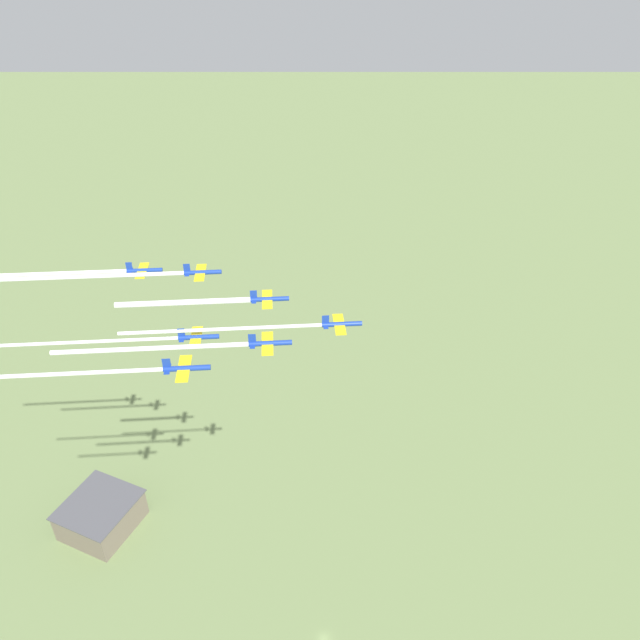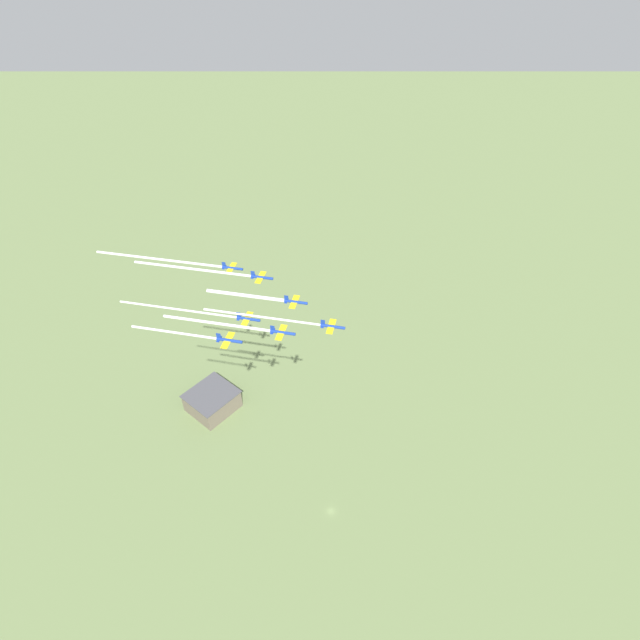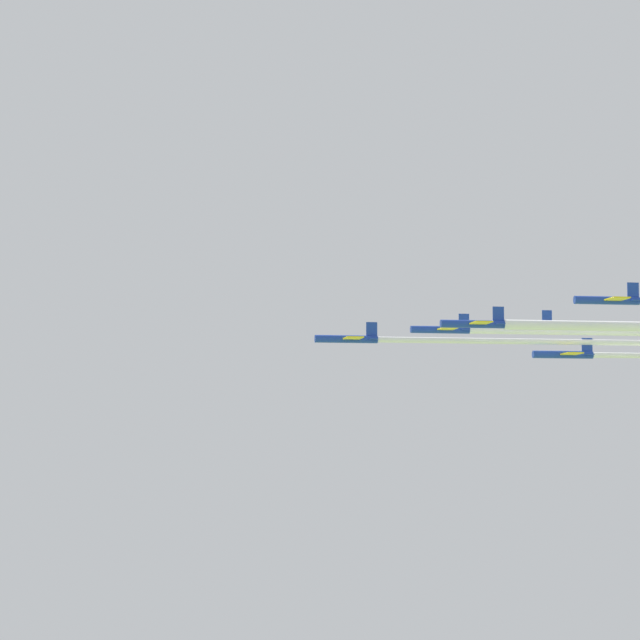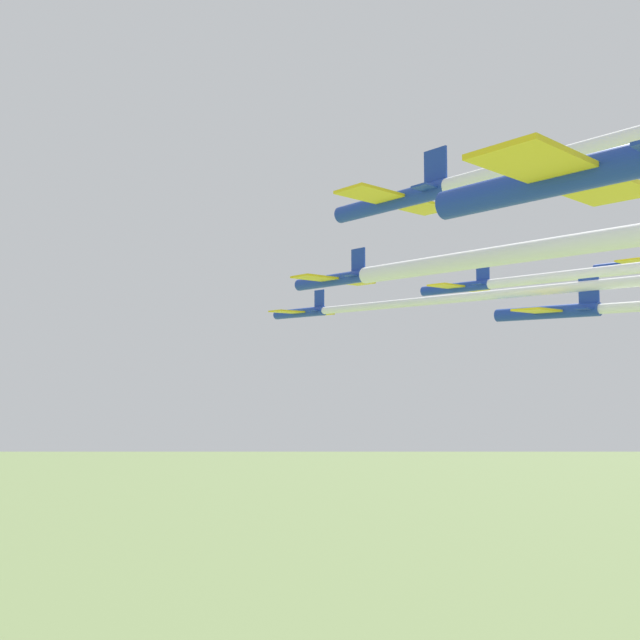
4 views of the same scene
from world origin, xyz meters
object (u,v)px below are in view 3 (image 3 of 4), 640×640
(jet_2, at_px, (442,330))
(jet_5, at_px, (527,325))
(jet_3, at_px, (609,300))
(jet_4, at_px, (565,354))
(jet_1, at_px, (475,324))
(jet_0, at_px, (349,339))

(jet_2, relative_size, jet_5, 1.00)
(jet_2, xyz_separation_m, jet_3, (25.52, -15.98, 1.63))
(jet_4, height_order, jet_5, jet_5)
(jet_4, bearing_deg, jet_3, -180.00)
(jet_2, height_order, jet_3, jet_3)
(jet_5, bearing_deg, jet_1, 150.46)
(jet_1, height_order, jet_3, jet_3)
(jet_2, bearing_deg, jet_4, -120.47)
(jet_0, height_order, jet_4, jet_0)
(jet_0, xyz_separation_m, jet_2, (8.90, 14.74, 2.18))
(jet_2, relative_size, jet_4, 1.00)
(jet_3, height_order, jet_5, jet_3)
(jet_4, relative_size, jet_5, 1.00)
(jet_5, bearing_deg, jet_2, 120.47)
(jet_3, xyz_separation_m, jet_5, (-16.62, 30.73, -0.06))
(jet_3, bearing_deg, jet_1, 59.53)
(jet_1, height_order, jet_2, jet_2)
(jet_3, relative_size, jet_5, 1.00)
(jet_1, xyz_separation_m, jet_3, (17.21, -0.62, 2.38))
(jet_0, xyz_separation_m, jet_4, (26.12, 14.13, -1.73))
(jet_1, xyz_separation_m, jet_2, (-8.31, 15.36, 0.75))
(jet_0, distance_m, jet_2, 17.36)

